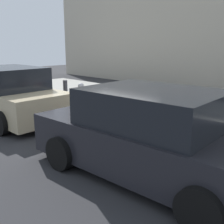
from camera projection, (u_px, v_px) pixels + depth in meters
ground_plane at (104, 122)px, 8.33m from camera, size 40.00×40.00×0.00m
sidewalk_curb at (153, 107)px, 10.05m from camera, size 18.00×5.00×0.14m
suitcase_black_0 at (220, 124)px, 6.29m from camera, size 0.39×0.24×0.79m
suitcase_maroon_1 at (200, 123)px, 6.73m from camera, size 0.43×0.24×0.87m
suitcase_silver_2 at (178, 120)px, 7.07m from camera, size 0.49×0.27×0.85m
suitcase_red_3 at (158, 114)px, 7.46m from camera, size 0.48×0.25×0.65m
suitcase_navy_4 at (141, 108)px, 7.85m from camera, size 0.48×0.27×1.00m
suitcase_olive_5 at (126, 106)px, 8.28m from camera, size 0.48×0.18×0.90m
suitcase_teal_6 at (113, 105)px, 8.68m from camera, size 0.38×0.24×0.83m
suitcase_black_7 at (103, 103)px, 9.10m from camera, size 0.49×0.28×0.80m
fire_hydrant at (81, 94)px, 9.70m from camera, size 0.39×0.21×0.84m
bollard_post at (66, 92)px, 10.09m from camera, size 0.16×0.16×0.88m
parked_car_charcoal_0 at (151, 136)px, 4.83m from camera, size 4.49×2.28×1.56m
parked_car_beige_1 at (10, 95)px, 8.48m from camera, size 4.29×2.11×1.62m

